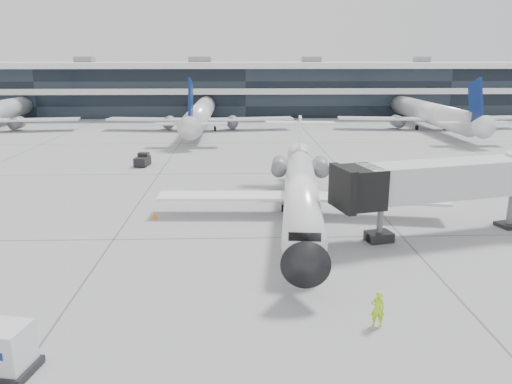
{
  "coord_description": "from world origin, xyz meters",
  "views": [
    {
      "loc": [
        -1.29,
        -32.48,
        12.02
      ],
      "look_at": [
        -0.13,
        2.59,
        2.6
      ],
      "focal_mm": 35.0,
      "sensor_mm": 36.0,
      "label": 1
    }
  ],
  "objects_px": {
    "jet_bridge": "(461,179)",
    "cargo_uld": "(2,350)",
    "regional_jet": "(301,189)",
    "ramp_worker": "(378,309)"
  },
  "relations": [
    {
      "from": "cargo_uld",
      "to": "jet_bridge",
      "type": "bearing_deg",
      "value": 43.27
    },
    {
      "from": "jet_bridge",
      "to": "cargo_uld",
      "type": "bearing_deg",
      "value": -162.05
    },
    {
      "from": "regional_jet",
      "to": "ramp_worker",
      "type": "height_order",
      "value": "regional_jet"
    },
    {
      "from": "regional_jet",
      "to": "ramp_worker",
      "type": "xyz_separation_m",
      "value": [
        1.55,
        -16.77,
        -1.34
      ]
    },
    {
      "from": "jet_bridge",
      "to": "ramp_worker",
      "type": "relative_size",
      "value": 9.42
    },
    {
      "from": "regional_jet",
      "to": "cargo_uld",
      "type": "bearing_deg",
      "value": -119.5
    },
    {
      "from": "jet_bridge",
      "to": "cargo_uld",
      "type": "distance_m",
      "value": 29.34
    },
    {
      "from": "regional_jet",
      "to": "cargo_uld",
      "type": "height_order",
      "value": "regional_jet"
    },
    {
      "from": "jet_bridge",
      "to": "cargo_uld",
      "type": "xyz_separation_m",
      "value": [
        -24.7,
        -15.57,
        -2.94
      ]
    },
    {
      "from": "regional_jet",
      "to": "jet_bridge",
      "type": "height_order",
      "value": "regional_jet"
    }
  ]
}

